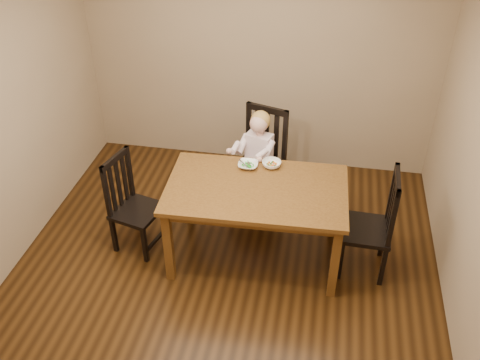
% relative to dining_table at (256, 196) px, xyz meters
% --- Properties ---
extents(room, '(4.01, 4.01, 2.71)m').
position_rel_dining_table_xyz_m(room, '(-0.25, -0.25, 0.63)').
color(room, '#3F240D').
rests_on(room, ground).
extents(dining_table, '(1.66, 1.04, 0.81)m').
position_rel_dining_table_xyz_m(dining_table, '(0.00, 0.00, 0.00)').
color(dining_table, '#4C2E11').
rests_on(dining_table, room).
extents(chair_child, '(0.60, 0.58, 1.12)m').
position_rel_dining_table_xyz_m(chair_child, '(-0.09, 0.85, -0.18)').
color(chair_child, black).
rests_on(chair_child, room).
extents(chair_left, '(0.51, 0.52, 1.00)m').
position_rel_dining_table_xyz_m(chair_left, '(-1.20, -0.04, -0.24)').
color(chair_left, black).
rests_on(chair_left, room).
extents(chair_right, '(0.46, 0.48, 1.07)m').
position_rel_dining_table_xyz_m(chair_right, '(1.07, 0.02, -0.21)').
color(chair_right, black).
rests_on(chair_right, room).
extents(toddler, '(0.46, 0.52, 0.60)m').
position_rel_dining_table_xyz_m(toddler, '(-0.10, 0.79, -0.03)').
color(toddler, white).
rests_on(toddler, chair_child).
extents(bowl_peas, '(0.19, 0.19, 0.05)m').
position_rel_dining_table_xyz_m(bowl_peas, '(-0.13, 0.31, 0.12)').
color(bowl_peas, white).
rests_on(bowl_peas, dining_table).
extents(bowl_veg, '(0.21, 0.21, 0.06)m').
position_rel_dining_table_xyz_m(bowl_veg, '(0.09, 0.36, 0.12)').
color(bowl_veg, white).
rests_on(bowl_veg, dining_table).
extents(fork, '(0.12, 0.09, 0.05)m').
position_rel_dining_table_xyz_m(fork, '(-0.17, 0.29, 0.14)').
color(fork, silver).
rests_on(fork, bowl_peas).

